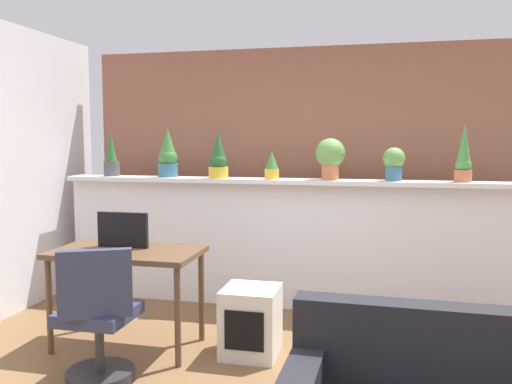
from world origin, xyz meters
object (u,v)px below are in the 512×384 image
Objects in this scene: potted_plant_1 at (168,155)px; potted_plant_0 at (111,158)px; potted_plant_4 at (330,156)px; side_cube_shelf at (251,321)px; potted_plant_5 at (394,162)px; desk at (127,261)px; potted_plant_6 at (464,157)px; potted_plant_2 at (218,158)px; office_chair at (98,326)px; potted_plant_3 at (272,165)px; tv_monitor at (123,230)px.

potted_plant_0 is at bearing -178.43° from potted_plant_1.
potted_plant_4 reaches higher than side_cube_shelf.
potted_plant_5 reaches higher than desk.
potted_plant_2 is at bearing -178.75° from potted_plant_6.
office_chair is 1.09m from side_cube_shelf.
potted_plant_6 reaches higher than desk.
potted_plant_3 is 1.50m from tv_monitor.
potted_plant_1 is 1.08× the size of potted_plant_2.
potted_plant_4 is at bearing 179.18° from potted_plant_5.
potted_plant_6 is (1.66, 0.05, 0.09)m from potted_plant_3.
potted_plant_6 reaches higher than potted_plant_3.
potted_plant_4 is 2.47m from office_chair.
desk is 2.71× the size of tv_monitor.
office_chair is (0.86, -1.82, -1.00)m from potted_plant_0.
potted_plant_0 is 0.47× the size of office_chair.
potted_plant_3 is at bearing 93.48° from side_cube_shelf.
potted_plant_2 reaches higher than potted_plant_5.
potted_plant_1 reaches higher than potted_plant_3.
desk is 0.68m from office_chair.
office_chair is at bearing -80.27° from desk.
potted_plant_4 is at bearing 6.89° from potted_plant_3.
potted_plant_5 is 1.90m from side_cube_shelf.
potted_plant_0 is 1.15× the size of potted_plant_4.
potted_plant_2 is at bearing 72.68° from desk.
potted_plant_3 is 1.09m from potted_plant_5.
potted_plant_1 is 1.57m from potted_plant_4.
potted_plant_0 is 0.98× the size of potted_plant_2.
potted_plant_1 is 2.13m from potted_plant_5.
potted_plant_5 is (2.72, 0.01, -0.02)m from potted_plant_0.
tv_monitor reaches higher than desk.
desk is 2.20× the size of side_cube_shelf.
tv_monitor is (0.10, -1.14, -0.54)m from potted_plant_1.
potted_plant_4 reaches higher than potted_plant_5.
office_chair is (-1.85, -1.83, -0.99)m from potted_plant_5.
side_cube_shelf is at bearing -131.49° from potted_plant_5.
potted_plant_6 is 0.55× the size of office_chair.
office_chair is at bearing -81.59° from potted_plant_1.
potted_plant_1 reaches higher than desk.
potted_plant_5 is 0.58× the size of potted_plant_6.
office_chair is (0.27, -1.83, -1.03)m from potted_plant_1.
potted_plant_0 is 1.60m from desk.
potted_plant_6 is 0.46× the size of desk.
potted_plant_0 is 1.12m from potted_plant_2.
potted_plant_3 is (0.51, -0.01, -0.06)m from potted_plant_2.
potted_plant_6 is at bearing 25.56° from desk.
potted_plant_0 is at bearing 121.58° from tv_monitor.
side_cube_shelf is (1.01, -0.02, -0.64)m from tv_monitor.
potted_plant_5 is at bearing -0.82° from potted_plant_4.
desk is (-1.96, -1.21, -0.71)m from potted_plant_5.
potted_plant_6 is 1.24× the size of tv_monitor.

